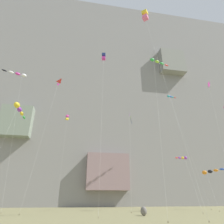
{
  "coord_description": "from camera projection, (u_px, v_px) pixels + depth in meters",
  "views": [
    {
      "loc": [
        -8.08,
        -11.54,
        2.17
      ],
      "look_at": [
        -2.56,
        20.02,
        16.36
      ],
      "focal_mm": 31.07,
      "sensor_mm": 36.0,
      "label": 1
    }
  ],
  "objects": [
    {
      "name": "cliff_face",
      "position": [
        102.0,
        103.0,
        78.1
      ],
      "size": [
        180.0,
        34.59,
        73.94
      ],
      "color": "gray",
      "rests_on": "ground"
    },
    {
      "name": "boulder_mid_field",
      "position": [
        144.0,
        211.0,
        25.43
      ],
      "size": [
        1.05,
        1.14,
        1.11
      ],
      "color": "slate",
      "rests_on": "ground"
    },
    {
      "name": "kite_box_low_left",
      "position": [
        104.0,
        57.0,
        39.03
      ],
      "size": [
        1.35,
        6.06,
        28.97
      ],
      "color": "navy",
      "rests_on": "ground"
    },
    {
      "name": "kite_delta_upper_left",
      "position": [
        55.0,
        86.0,
        37.79
      ],
      "size": [
        2.8,
        3.09,
        22.9
      ],
      "color": "red",
      "rests_on": "ground"
    },
    {
      "name": "kite_banner_mid_center",
      "position": [
        131.0,
        123.0,
        39.37
      ],
      "size": [
        2.23,
        5.36,
        17.3
      ],
      "color": "black",
      "rests_on": "ground"
    },
    {
      "name": "kite_diamond_upper_right",
      "position": [
        210.0,
        91.0,
        39.4
      ],
      "size": [
        2.16,
        1.87,
        24.44
      ],
      "color": "#CC3399",
      "rests_on": "ground"
    },
    {
      "name": "kite_windsock_mid_right",
      "position": [
        210.0,
        172.0,
        40.98
      ],
      "size": [
        5.23,
        6.86,
        7.72
      ],
      "color": "orange",
      "rests_on": "ground"
    },
    {
      "name": "kite_windsock_low_right",
      "position": [
        171.0,
        97.0,
        53.16
      ],
      "size": [
        3.43,
        7.12,
        28.09
      ],
      "color": "teal",
      "rests_on": "ground"
    },
    {
      "name": "kite_windsock_upper_mid",
      "position": [
        157.0,
        62.0,
        30.84
      ],
      "size": [
        4.9,
        4.51,
        22.33
      ],
      "color": "green",
      "rests_on": "ground"
    },
    {
      "name": "kite_box_front_field",
      "position": [
        67.0,
        118.0,
        49.49
      ],
      "size": [
        0.83,
        2.29,
        21.58
      ],
      "color": "#CC3399",
      "rests_on": "ground"
    },
    {
      "name": "kite_box_high_center",
      "position": [
        145.0,
        16.0,
        36.28
      ],
      "size": [
        3.02,
        5.75,
        34.44
      ],
      "color": "yellow",
      "rests_on": "ground"
    },
    {
      "name": "kite_windsock_near_cliff",
      "position": [
        19.0,
        109.0,
        35.17
      ],
      "size": [
        1.65,
        9.89,
        17.4
      ],
      "color": "yellow",
      "rests_on": "ground"
    },
    {
      "name": "kite_windsock_far_left",
      "position": [
        18.0,
        74.0,
        40.2
      ],
      "size": [
        5.47,
        2.34,
        26.14
      ],
      "color": "white",
      "rests_on": "ground"
    },
    {
      "name": "kite_windsock_mid_left",
      "position": [
        183.0,
        158.0,
        35.22
      ],
      "size": [
        2.62,
        3.84,
        9.14
      ],
      "color": "purple",
      "rests_on": "ground"
    }
  ]
}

